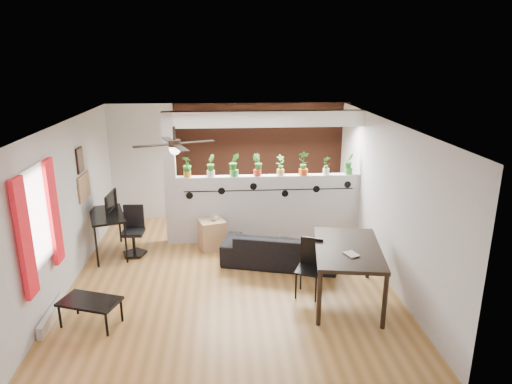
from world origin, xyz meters
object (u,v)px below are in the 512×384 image
at_px(potted_plant_4, 281,164).
at_px(office_chair, 134,234).
at_px(cup, 214,218).
at_px(ceiling_fan, 175,146).
at_px(computer_desk, 107,218).
at_px(potted_plant_1, 211,165).
at_px(potted_plant_2, 234,164).
at_px(potted_plant_6, 326,165).
at_px(potted_plant_5, 304,162).
at_px(potted_plant_7, 349,163).
at_px(folding_chair, 310,262).
at_px(coffee_table, 90,303).
at_px(potted_plant_0, 187,166).
at_px(sofa, 280,249).
at_px(dining_table, 348,253).
at_px(cube_shelf, 212,234).
at_px(potted_plant_3, 257,164).

relative_size(potted_plant_4, office_chair, 0.45).
bearing_deg(cup, office_chair, -173.28).
height_order(ceiling_fan, computer_desk, ceiling_fan).
distance_m(potted_plant_1, potted_plant_2, 0.45).
xyz_separation_m(potted_plant_6, cup, (-2.20, -0.34, -0.93)).
xyz_separation_m(potted_plant_2, computer_desk, (-2.37, -0.47, -0.87)).
height_order(potted_plant_5, office_chair, potted_plant_5).
bearing_deg(potted_plant_7, potted_plant_2, 180.00).
xyz_separation_m(potted_plant_7, folding_chair, (-1.15, -2.21, -1.03)).
bearing_deg(office_chair, potted_plant_6, 7.94).
distance_m(cup, office_chair, 1.53).
bearing_deg(ceiling_fan, coffee_table, -137.66).
bearing_deg(potted_plant_7, potted_plant_4, 180.00).
distance_m(potted_plant_2, folding_chair, 2.68).
height_order(potted_plant_0, potted_plant_5, potted_plant_5).
bearing_deg(potted_plant_0, potted_plant_7, 0.00).
bearing_deg(potted_plant_2, office_chair, -164.78).
bearing_deg(sofa, potted_plant_5, -102.56).
bearing_deg(potted_plant_1, potted_plant_2, 0.00).
bearing_deg(coffee_table, sofa, 31.22).
relative_size(potted_plant_1, dining_table, 0.25).
relative_size(potted_plant_0, sofa, 0.21).
bearing_deg(cup, dining_table, -45.84).
xyz_separation_m(potted_plant_6, dining_table, (-0.18, -2.43, -0.77)).
bearing_deg(computer_desk, cup, 3.66).
bearing_deg(potted_plant_2, potted_plant_5, 0.00).
xyz_separation_m(potted_plant_5, potted_plant_7, (0.90, 0.00, -0.03)).
bearing_deg(potted_plant_7, computer_desk, -174.25).
distance_m(potted_plant_5, dining_table, 2.58).
height_order(potted_plant_7, cup, potted_plant_7).
relative_size(sofa, folding_chair, 2.12).
bearing_deg(office_chair, potted_plant_7, 7.09).
height_order(sofa, cube_shelf, cube_shelf).
xyz_separation_m(potted_plant_2, dining_table, (1.63, -2.43, -0.82)).
relative_size(potted_plant_7, dining_table, 0.24).
bearing_deg(potted_plant_5, potted_plant_7, 0.00).
bearing_deg(potted_plant_6, computer_desk, -173.63).
height_order(ceiling_fan, potted_plant_3, ceiling_fan).
height_order(potted_plant_2, coffee_table, potted_plant_2).
relative_size(potted_plant_7, office_chair, 0.46).
xyz_separation_m(potted_plant_1, computer_desk, (-1.92, -0.47, -0.85)).
bearing_deg(dining_table, potted_plant_0, 136.19).
relative_size(potted_plant_0, office_chair, 0.43).
bearing_deg(potted_plant_5, potted_plant_3, 180.00).
height_order(potted_plant_0, cube_shelf, potted_plant_0).
relative_size(potted_plant_7, folding_chair, 0.46).
bearing_deg(cup, ceiling_fan, -109.73).
relative_size(potted_plant_2, coffee_table, 0.50).
height_order(potted_plant_3, computer_desk, potted_plant_3).
height_order(potted_plant_1, potted_plant_2, potted_plant_2).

